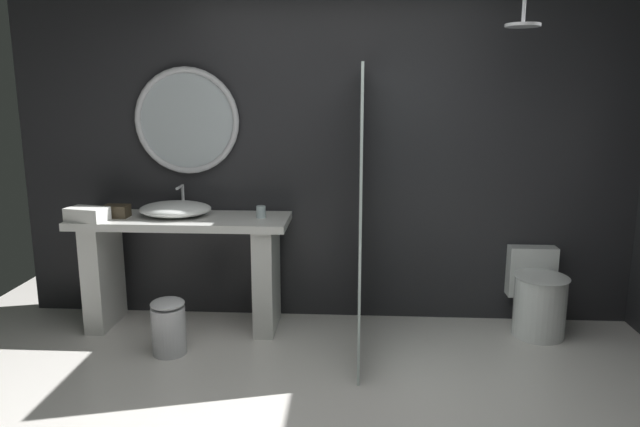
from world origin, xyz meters
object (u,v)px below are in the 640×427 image
object	(u,v)px
tumbler_cup	(261,212)
round_wall_mirror	(187,121)
vessel_sink	(176,209)
toilet	(537,296)
folded_hand_towel	(87,214)
rain_shower_head	(523,21)
tissue_box	(116,211)
waste_bin	(169,326)

from	to	relation	value
tumbler_cup	round_wall_mirror	bearing A→B (deg)	158.32
vessel_sink	toilet	xyz separation A→B (m)	(2.67, 0.01, -0.62)
round_wall_mirror	toilet	bearing A→B (deg)	-4.51
toilet	folded_hand_towel	size ratio (longest dim) A/B	2.18
rain_shower_head	toilet	distance (m)	1.94
toilet	rain_shower_head	bearing A→B (deg)	-149.01
tumbler_cup	rain_shower_head	bearing A→B (deg)	-4.69
tissue_box	rain_shower_head	world-z (taller)	rain_shower_head
folded_hand_towel	rain_shower_head	bearing A→B (deg)	0.84
toilet	folded_hand_towel	world-z (taller)	folded_hand_towel
waste_bin	tissue_box	bearing A→B (deg)	137.94
waste_bin	folded_hand_towel	distance (m)	1.00
vessel_sink	round_wall_mirror	distance (m)	0.67
tissue_box	rain_shower_head	distance (m)	3.10
tissue_box	rain_shower_head	size ratio (longest dim) A/B	0.52
rain_shower_head	waste_bin	distance (m)	3.07
tumbler_cup	tissue_box	world-z (taller)	tissue_box
tissue_box	folded_hand_towel	xyz separation A→B (m)	(-0.16, -0.14, 0.00)
vessel_sink	toilet	bearing A→B (deg)	0.25
round_wall_mirror	waste_bin	bearing A→B (deg)	-88.24
toilet	waste_bin	bearing A→B (deg)	-168.61
tumbler_cup	round_wall_mirror	xyz separation A→B (m)	(-0.59, 0.23, 0.64)
vessel_sink	waste_bin	size ratio (longest dim) A/B	1.35
rain_shower_head	folded_hand_towel	distance (m)	3.23
vessel_sink	round_wall_mirror	bearing A→B (deg)	76.75
tumbler_cup	folded_hand_towel	xyz separation A→B (m)	(-1.21, -0.19, 0.01)
vessel_sink	folded_hand_towel	bearing A→B (deg)	-160.68
rain_shower_head	tissue_box	bearing A→B (deg)	178.08
tissue_box	toilet	distance (m)	3.15
tumbler_cup	tissue_box	size ratio (longest dim) A/B	0.48
rain_shower_head	folded_hand_towel	size ratio (longest dim) A/B	1.24
folded_hand_towel	vessel_sink	bearing A→B (deg)	19.32
waste_bin	toilet	bearing A→B (deg)	11.39
tumbler_cup	toilet	distance (m)	2.12
toilet	waste_bin	distance (m)	2.65
toilet	folded_hand_towel	xyz separation A→B (m)	(-3.25, -0.21, 0.62)
round_wall_mirror	rain_shower_head	xyz separation A→B (m)	(2.33, -0.38, 0.66)
tumbler_cup	waste_bin	bearing A→B (deg)	-138.69
tissue_box	rain_shower_head	xyz separation A→B (m)	(2.81, -0.09, 1.30)
tumbler_cup	folded_hand_towel	distance (m)	1.23
tumbler_cup	waste_bin	xyz separation A→B (m)	(-0.56, -0.50, -0.69)
tumbler_cup	tissue_box	xyz separation A→B (m)	(-1.06, -0.05, 0.00)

